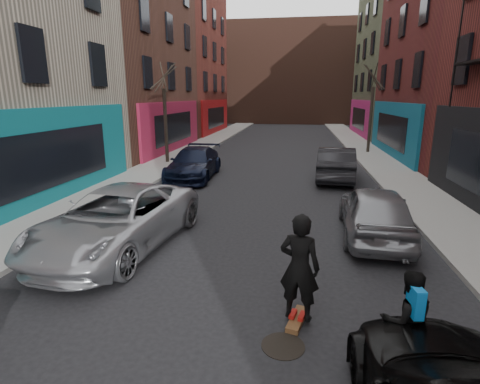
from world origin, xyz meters
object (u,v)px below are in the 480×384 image
(parked_left_end, at_px, (194,163))
(parked_left_far, at_px, (117,219))
(tree_right_far, at_px, (372,101))
(skateboard, at_px, (297,320))
(parked_right_far, at_px, (375,211))
(parked_right_end, at_px, (336,164))
(manhole, at_px, (283,346))
(tree_left_far, at_px, (165,105))
(pedestrian, at_px, (407,320))
(skateboarder, at_px, (299,267))

(parked_left_end, bearing_deg, parked_left_far, -89.24)
(parked_left_far, bearing_deg, tree_right_far, 69.24)
(tree_right_far, distance_m, skateboard, 21.79)
(skateboard, bearing_deg, parked_right_far, 79.32)
(tree_right_far, distance_m, parked_right_far, 16.88)
(tree_right_far, distance_m, parked_right_end, 9.82)
(tree_right_far, xyz_separation_m, manhole, (-4.95, -21.68, -3.52))
(tree_left_far, distance_m, pedestrian, 18.54)
(parked_right_far, height_order, manhole, parked_right_far)
(parked_left_far, bearing_deg, tree_left_far, 110.21)
(parked_right_end, bearing_deg, pedestrian, 94.32)
(parked_right_end, bearing_deg, parked_right_far, 98.08)
(skateboarder, bearing_deg, parked_right_far, -100.68)
(tree_left_far, relative_size, skateboarder, 3.39)
(skateboard, height_order, pedestrian, pedestrian)
(parked_right_far, bearing_deg, skateboarder, 68.36)
(pedestrian, bearing_deg, skateboarder, -39.76)
(parked_left_far, bearing_deg, skateboard, -23.67)
(parked_left_end, distance_m, parked_right_far, 9.92)
(parked_left_far, distance_m, skateboarder, 5.41)
(tree_right_far, height_order, parked_right_far, tree_right_far)
(tree_left_far, height_order, tree_right_far, tree_right_far)
(tree_left_far, height_order, parked_left_far, tree_left_far)
(pedestrian, height_order, manhole, pedestrian)
(parked_right_end, xyz_separation_m, pedestrian, (-0.20, -12.95, 0.00))
(tree_left_far, distance_m, skateboarder, 16.99)
(skateboard, distance_m, pedestrian, 1.92)
(tree_right_far, bearing_deg, tree_left_far, -154.18)
(tree_right_far, distance_m, skateboarder, 21.65)
(tree_right_far, xyz_separation_m, pedestrian, (-3.20, -21.89, -2.75))
(pedestrian, relative_size, manhole, 2.21)
(parked_right_end, bearing_deg, tree_left_far, -12.17)
(parked_left_far, xyz_separation_m, manhole, (4.45, -3.42, -0.78))
(tree_left_far, distance_m, parked_right_end, 10.19)
(parked_left_far, distance_m, manhole, 5.67)
(tree_right_far, xyz_separation_m, skateboarder, (-4.73, -20.98, -2.47))
(parked_left_end, distance_m, manhole, 13.06)
(tree_left_far, bearing_deg, parked_right_end, -17.37)
(tree_left_far, height_order, parked_left_end, tree_left_far)
(parked_left_end, bearing_deg, parked_right_end, 3.62)
(tree_left_far, distance_m, skateboard, 17.16)
(skateboarder, bearing_deg, parked_left_end, -51.97)
(parked_left_end, xyz_separation_m, manhole, (4.82, -12.12, -0.72))
(skateboard, height_order, manhole, skateboard)
(parked_left_end, distance_m, parked_right_end, 6.80)
(skateboarder, relative_size, pedestrian, 1.24)
(pedestrian, bearing_deg, parked_left_far, -39.36)
(tree_right_far, bearing_deg, parked_right_far, -99.06)
(pedestrian, bearing_deg, tree_left_far, -69.01)
(tree_left_far, height_order, parked_right_far, tree_left_far)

